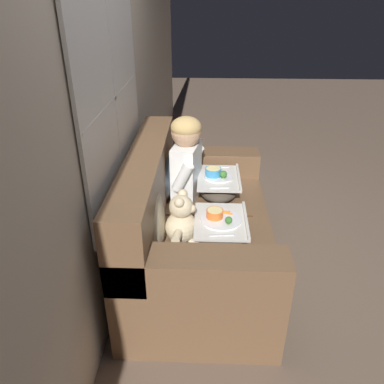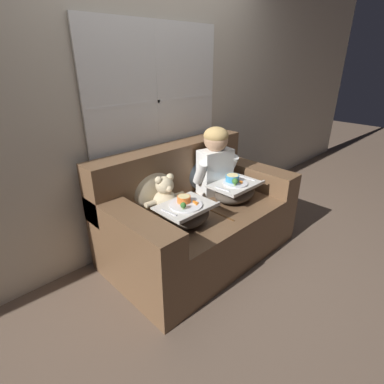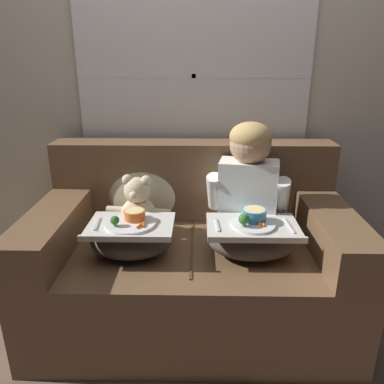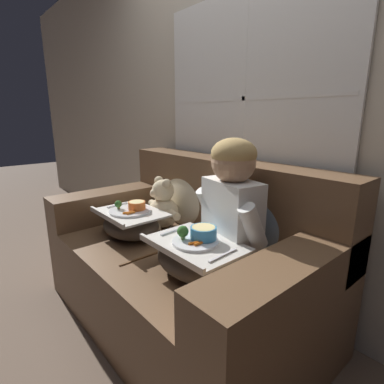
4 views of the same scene
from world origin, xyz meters
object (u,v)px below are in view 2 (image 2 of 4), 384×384
(throw_pillow_behind_child, at_px, (201,168))
(lap_tray_child, at_px, (235,191))
(throw_pillow_behind_teddy, at_px, (152,185))
(teddy_bear, at_px, (165,198))
(lap_tray_teddy, at_px, (186,214))
(child_figure, at_px, (215,158))
(couch, at_px, (196,216))

(throw_pillow_behind_child, relative_size, lap_tray_child, 0.95)
(throw_pillow_behind_child, height_order, throw_pillow_behind_teddy, throw_pillow_behind_teddy)
(teddy_bear, xyz_separation_m, lap_tray_teddy, (0.00, -0.23, -0.06))
(throw_pillow_behind_child, height_order, child_figure, child_figure)
(throw_pillow_behind_child, relative_size, child_figure, 0.69)
(couch, xyz_separation_m, throw_pillow_behind_teddy, (-0.30, 0.22, 0.32))
(lap_tray_child, bearing_deg, throw_pillow_behind_child, 90.00)
(child_figure, height_order, teddy_bear, child_figure)
(throw_pillow_behind_child, relative_size, lap_tray_teddy, 1.01)
(couch, relative_size, teddy_bear, 4.52)
(throw_pillow_behind_child, xyz_separation_m, lap_tray_child, (-0.00, -0.41, -0.11))
(child_figure, xyz_separation_m, lap_tray_teddy, (-0.59, -0.24, -0.25))
(couch, height_order, lap_tray_teddy, couch)
(throw_pillow_behind_child, bearing_deg, child_figure, -90.07)
(throw_pillow_behind_teddy, bearing_deg, lap_tray_teddy, -89.98)
(teddy_bear, bearing_deg, throw_pillow_behind_child, 16.59)
(couch, bearing_deg, lap_tray_teddy, -147.24)
(throw_pillow_behind_child, bearing_deg, throw_pillow_behind_teddy, 180.00)
(couch, relative_size, lap_tray_teddy, 3.91)
(throw_pillow_behind_teddy, bearing_deg, teddy_bear, -90.19)
(couch, bearing_deg, throw_pillow_behind_teddy, 143.19)
(couch, distance_m, throw_pillow_behind_child, 0.49)
(throw_pillow_behind_teddy, height_order, lap_tray_teddy, throw_pillow_behind_teddy)
(child_figure, bearing_deg, throw_pillow_behind_teddy, 163.70)
(child_figure, distance_m, lap_tray_teddy, 0.68)
(child_figure, bearing_deg, throw_pillow_behind_child, 89.93)
(throw_pillow_behind_child, distance_m, lap_tray_teddy, 0.73)
(lap_tray_child, relative_size, lap_tray_teddy, 1.07)
(lap_tray_child, distance_m, lap_tray_teddy, 0.59)
(teddy_bear, relative_size, lap_tray_teddy, 0.87)
(teddy_bear, bearing_deg, throw_pillow_behind_teddy, 89.81)
(lap_tray_child, xyz_separation_m, lap_tray_teddy, (-0.59, -0.00, -0.00))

